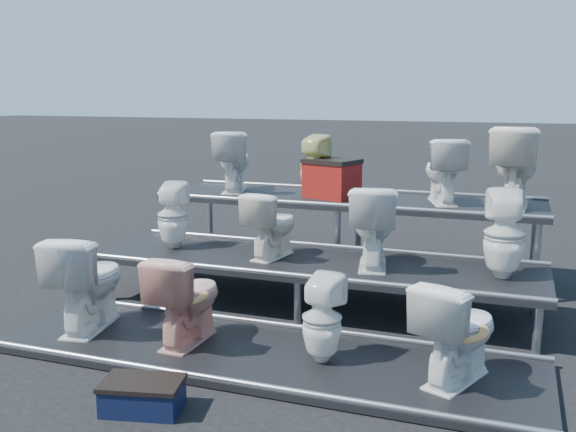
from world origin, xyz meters
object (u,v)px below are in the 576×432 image
(toilet_9, at_px, (314,165))
(step_stool, at_px, (143,398))
(toilet_4, at_px, (173,215))
(toilet_6, at_px, (373,226))
(toilet_0, at_px, (88,281))
(toilet_2, at_px, (322,319))
(toilet_7, at_px, (504,234))
(red_crate, at_px, (332,180))
(toilet_8, at_px, (233,161))
(toilet_11, at_px, (515,167))
(toilet_3, at_px, (457,330))
(toilet_5, at_px, (272,224))
(toilet_1, at_px, (187,298))
(toilet_10, at_px, (443,171))

(toilet_9, relative_size, step_stool, 1.41)
(toilet_4, height_order, toilet_6, toilet_6)
(toilet_0, bearing_deg, toilet_6, -158.41)
(toilet_2, distance_m, toilet_9, 2.87)
(toilet_7, height_order, step_stool, toilet_7)
(red_crate, bearing_deg, toilet_8, -163.45)
(toilet_2, bearing_deg, toilet_6, -85.12)
(toilet_11, bearing_deg, toilet_7, 91.96)
(toilet_11, distance_m, step_stool, 4.37)
(red_crate, bearing_deg, toilet_6, -41.47)
(toilet_3, xyz_separation_m, toilet_8, (-2.85, 2.60, 0.80))
(toilet_5, height_order, toilet_7, toilet_7)
(toilet_5, bearing_deg, toilet_7, -169.93)
(toilet_8, height_order, toilet_11, toilet_11)
(toilet_0, bearing_deg, toilet_9, -123.88)
(toilet_11, bearing_deg, toilet_8, 3.88)
(toilet_6, height_order, toilet_9, toilet_9)
(toilet_11, bearing_deg, toilet_1, 51.43)
(toilet_7, xyz_separation_m, step_stool, (-2.11, -2.31, -0.75))
(toilet_8, bearing_deg, toilet_10, 163.85)
(toilet_3, relative_size, toilet_6, 0.97)
(toilet_1, relative_size, step_stool, 1.48)
(toilet_2, height_order, toilet_10, toilet_10)
(toilet_1, height_order, toilet_4, toilet_4)
(toilet_1, relative_size, toilet_4, 1.09)
(toilet_1, height_order, red_crate, red_crate)
(toilet_1, distance_m, toilet_9, 2.72)
(toilet_3, xyz_separation_m, toilet_10, (-0.42, 2.60, 0.78))
(toilet_2, xyz_separation_m, toilet_6, (0.08, 1.30, 0.45))
(toilet_3, distance_m, toilet_7, 1.39)
(toilet_11, bearing_deg, toilet_10, 3.88)
(toilet_10, bearing_deg, toilet_8, -18.29)
(toilet_1, height_order, step_stool, toilet_1)
(toilet_0, height_order, toilet_9, toilet_9)
(toilet_3, height_order, step_stool, toilet_3)
(toilet_7, bearing_deg, toilet_6, -7.10)
(toilet_0, height_order, step_stool, toilet_0)
(toilet_10, bearing_deg, toilet_9, -18.29)
(toilet_7, bearing_deg, toilet_9, -38.84)
(toilet_10, bearing_deg, toilet_1, 39.08)
(toilet_4, distance_m, toilet_8, 1.37)
(toilet_9, distance_m, red_crate, 0.27)
(toilet_11, relative_size, red_crate, 1.57)
(toilet_2, distance_m, toilet_3, 0.97)
(toilet_6, distance_m, red_crate, 1.49)
(toilet_11, relative_size, step_stool, 1.69)
(toilet_0, height_order, toilet_1, toilet_0)
(toilet_10, relative_size, step_stool, 1.40)
(toilet_2, xyz_separation_m, toilet_9, (-0.89, 2.60, 0.82))
(toilet_5, distance_m, toilet_7, 2.11)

